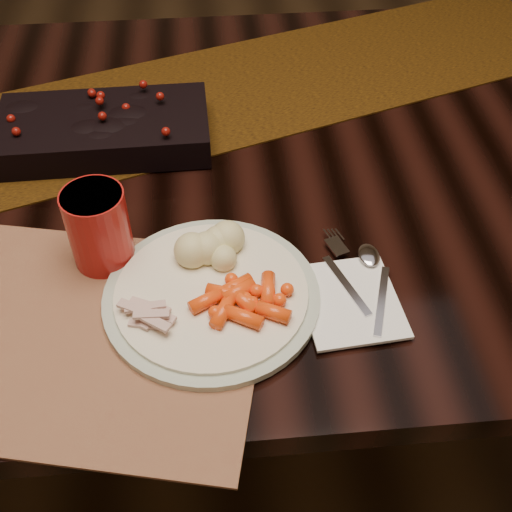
{
  "coord_description": "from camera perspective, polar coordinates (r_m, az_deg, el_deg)",
  "views": [
    {
      "loc": [
        -0.02,
        -0.83,
        1.39
      ],
      "look_at": [
        0.04,
        -0.27,
        0.8
      ],
      "focal_mm": 45.0,
      "sensor_mm": 36.0,
      "label": 1
    }
  ],
  "objects": [
    {
      "name": "placemat_main",
      "position": [
        0.83,
        -15.94,
        -6.54
      ],
      "size": [
        0.53,
        0.44,
        0.0
      ],
      "primitive_type": "cube",
      "rotation": [
        0.0,
        0.0,
        -0.23
      ],
      "color": "#9B5E3A",
      "rests_on": "dining_table"
    },
    {
      "name": "spoon",
      "position": [
        0.85,
        10.74,
        -2.62
      ],
      "size": [
        0.07,
        0.15,
        0.0
      ],
      "primitive_type": null,
      "rotation": [
        0.0,
        0.0,
        -0.32
      ],
      "color": "silver",
      "rests_on": "napkin"
    },
    {
      "name": "fork",
      "position": [
        0.86,
        7.82,
        -1.67
      ],
      "size": [
        0.07,
        0.14,
        0.0
      ],
      "primitive_type": null,
      "rotation": [
        0.0,
        0.0,
        0.34
      ],
      "color": "silver",
      "rests_on": "napkin"
    },
    {
      "name": "table_runner",
      "position": [
        1.19,
        -6.25,
        13.39
      ],
      "size": [
        1.62,
        0.82,
        0.0
      ],
      "primitive_type": "cube",
      "rotation": [
        0.0,
        0.0,
        0.32
      ],
      "color": "#3B210A",
      "rests_on": "dining_table"
    },
    {
      "name": "floor",
      "position": [
        1.62,
        -2.2,
        -12.85
      ],
      "size": [
        5.0,
        5.0,
        0.0
      ],
      "primitive_type": "plane",
      "color": "black",
      "rests_on": "ground"
    },
    {
      "name": "mashed_potatoes",
      "position": [
        0.84,
        -4.18,
        0.93
      ],
      "size": [
        0.1,
        0.09,
        0.05
      ],
      "primitive_type": null,
      "rotation": [
        0.0,
        0.0,
        0.27
      ],
      "color": "tan",
      "rests_on": "dinner_plate"
    },
    {
      "name": "red_cup",
      "position": [
        0.87,
        -13.81,
        2.46
      ],
      "size": [
        0.1,
        0.1,
        0.11
      ],
      "primitive_type": "cylinder",
      "rotation": [
        0.0,
        0.0,
        0.19
      ],
      "color": "#A21713",
      "rests_on": "placemat_main"
    },
    {
      "name": "baby_carrots",
      "position": [
        0.79,
        -1.79,
        -4.24
      ],
      "size": [
        0.11,
        0.09,
        0.02
      ],
      "primitive_type": null,
      "rotation": [
        0.0,
        0.0,
        0.05
      ],
      "color": "#FE460E",
      "rests_on": "dinner_plate"
    },
    {
      "name": "napkin",
      "position": [
        0.83,
        8.38,
        -3.97
      ],
      "size": [
        0.13,
        0.15,
        0.0
      ],
      "primitive_type": "cube",
      "rotation": [
        0.0,
        0.0,
        0.08
      ],
      "color": "white",
      "rests_on": "placemat_main"
    },
    {
      "name": "centerpiece",
      "position": [
        1.09,
        -13.43,
        11.21
      ],
      "size": [
        0.34,
        0.18,
        0.07
      ],
      "primitive_type": null,
      "rotation": [
        0.0,
        0.0,
        0.02
      ],
      "color": "black",
      "rests_on": "table_runner"
    },
    {
      "name": "dinner_plate",
      "position": [
        0.83,
        -3.99,
        -3.48
      ],
      "size": [
        0.3,
        0.3,
        0.02
      ],
      "primitive_type": "cylinder",
      "rotation": [
        0.0,
        0.0,
        -0.06
      ],
      "color": "#F7ECCC",
      "rests_on": "placemat_main"
    },
    {
      "name": "dining_table",
      "position": [
        1.32,
        -2.66,
        -4.42
      ],
      "size": [
        1.8,
        1.0,
        0.75
      ],
      "primitive_type": "cube",
      "color": "black",
      "rests_on": "floor"
    },
    {
      "name": "turkey_shreds",
      "position": [
        0.8,
        -9.55,
        -5.13
      ],
      "size": [
        0.08,
        0.07,
        0.02
      ],
      "primitive_type": null,
      "rotation": [
        0.0,
        0.0,
        0.19
      ],
      "color": "#C0A598",
      "rests_on": "dinner_plate"
    }
  ]
}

